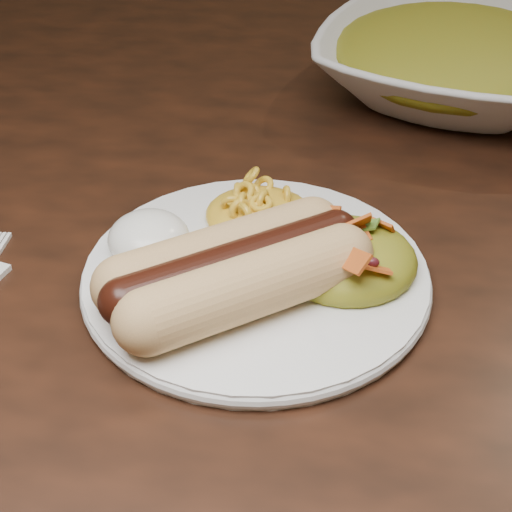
# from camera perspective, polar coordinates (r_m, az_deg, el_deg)

# --- Properties ---
(table) EXTENTS (1.60, 0.90, 0.75)m
(table) POSITION_cam_1_polar(r_m,az_deg,el_deg) (0.66, -5.49, -1.31)
(table) COLOR #36190E
(table) RESTS_ON floor
(plate) EXTENTS (0.25, 0.25, 0.01)m
(plate) POSITION_cam_1_polar(r_m,az_deg,el_deg) (0.49, 0.00, -1.45)
(plate) COLOR white
(plate) RESTS_ON table
(hotdog) EXTENTS (0.13, 0.14, 0.04)m
(hotdog) POSITION_cam_1_polar(r_m,az_deg,el_deg) (0.46, -1.48, -0.97)
(hotdog) COLOR #E4B26D
(hotdog) RESTS_ON plate
(mac_and_cheese) EXTENTS (0.09, 0.08, 0.03)m
(mac_and_cheese) POSITION_cam_1_polar(r_m,az_deg,el_deg) (0.53, 0.28, 3.93)
(mac_and_cheese) COLOR yellow
(mac_and_cheese) RESTS_ON plate
(sour_cream) EXTENTS (0.06, 0.06, 0.03)m
(sour_cream) POSITION_cam_1_polar(r_m,az_deg,el_deg) (0.50, -7.87, 2.01)
(sour_cream) COLOR white
(sour_cream) RESTS_ON plate
(taco_salad) EXTENTS (0.09, 0.09, 0.04)m
(taco_salad) POSITION_cam_1_polar(r_m,az_deg,el_deg) (0.49, 6.57, 0.63)
(taco_salad) COLOR #B16F09
(taco_salad) RESTS_ON plate
(serving_bowl) EXTENTS (0.30, 0.30, 0.06)m
(serving_bowl) POSITION_cam_1_polar(r_m,az_deg,el_deg) (0.74, 14.26, 13.28)
(serving_bowl) COLOR white
(serving_bowl) RESTS_ON table
(bowl_filling) EXTENTS (0.24, 0.24, 0.05)m
(bowl_filling) POSITION_cam_1_polar(r_m,az_deg,el_deg) (0.73, 14.50, 14.75)
(bowl_filling) COLOR #B16F09
(bowl_filling) RESTS_ON serving_bowl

